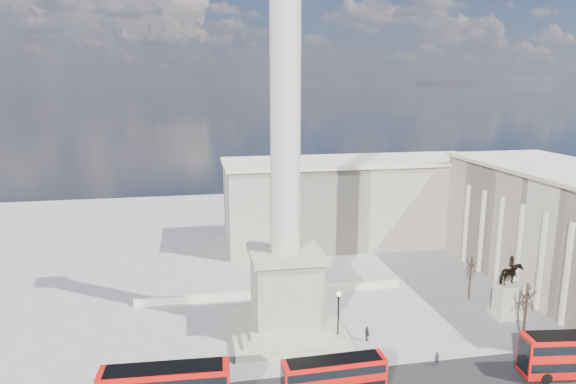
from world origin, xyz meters
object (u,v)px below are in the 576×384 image
(pedestrian_standing, at_px, (549,348))
(pedestrian_crossing, at_px, (367,334))
(nelsons_column, at_px, (285,234))
(victorian_lamp, at_px, (338,314))
(equestrian_statue, at_px, (508,295))
(red_bus_b, at_px, (334,377))
(pedestrian_walking, at_px, (437,359))

(pedestrian_standing, xyz_separation_m, pedestrian_crossing, (-19.90, 6.96, 0.14))
(nelsons_column, height_order, victorian_lamp, nelsons_column)
(equestrian_statue, xyz_separation_m, pedestrian_standing, (-1.15, -10.02, -2.23))
(equestrian_statue, bearing_deg, red_bus_b, -154.27)
(pedestrian_walking, bearing_deg, equestrian_statue, 25.11)
(nelsons_column, bearing_deg, equestrian_statue, -2.79)
(victorian_lamp, distance_m, equestrian_statue, 25.24)
(red_bus_b, bearing_deg, equestrian_statue, 24.19)
(nelsons_column, bearing_deg, pedestrian_walking, -37.18)
(victorian_lamp, relative_size, pedestrian_walking, 4.22)
(pedestrian_walking, xyz_separation_m, pedestrian_standing, (14.11, 0.00, -0.02))
(red_bus_b, bearing_deg, pedestrian_crossing, 54.36)
(red_bus_b, xyz_separation_m, pedestrian_walking, (12.90, 3.55, -1.40))
(red_bus_b, relative_size, pedestrian_walking, 6.34)
(nelsons_column, distance_m, victorian_lamp, 11.55)
(nelsons_column, height_order, pedestrian_walking, nelsons_column)
(victorian_lamp, bearing_deg, nelsons_column, 136.94)
(red_bus_b, xyz_separation_m, equestrian_statue, (28.16, 13.57, 0.81))
(nelsons_column, distance_m, red_bus_b, 18.60)
(pedestrian_standing, bearing_deg, nelsons_column, -63.95)
(equestrian_statue, distance_m, pedestrian_standing, 10.33)
(pedestrian_standing, distance_m, pedestrian_crossing, 21.08)
(red_bus_b, height_order, pedestrian_crossing, red_bus_b)
(nelsons_column, distance_m, equestrian_statue, 32.02)
(equestrian_statue, height_order, pedestrian_crossing, equestrian_statue)
(pedestrian_crossing, bearing_deg, red_bus_b, 138.61)
(equestrian_statue, bearing_deg, pedestrian_crossing, -171.73)
(equestrian_statue, distance_m, pedestrian_crossing, 21.37)
(pedestrian_walking, xyz_separation_m, pedestrian_crossing, (-5.79, 6.96, 0.12))
(nelsons_column, bearing_deg, red_bus_b, -81.46)
(victorian_lamp, bearing_deg, equestrian_statue, 8.27)
(equestrian_statue, xyz_separation_m, pedestrian_walking, (-15.26, -10.02, -2.21))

